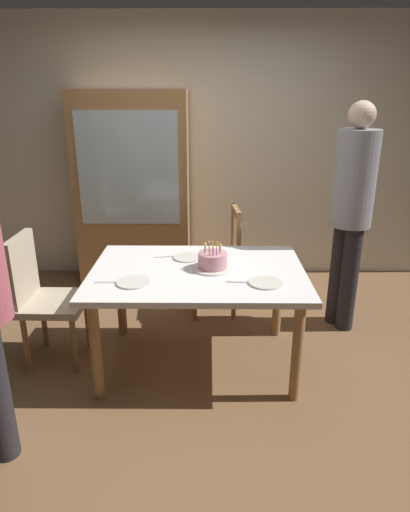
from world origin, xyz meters
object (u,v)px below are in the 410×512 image
dining_table (198,282)px  plate_far_side (188,257)px  chair_spindle_back (216,263)px  chair_upholstered (41,292)px  plate_near_guest (266,283)px  birthday_cake (213,261)px  person_guest (352,205)px  china_cabinet (133,191)px  plate_near_celebrant (134,282)px

dining_table → plate_far_side: size_ratio=6.62×
chair_spindle_back → chair_upholstered: (-1.26, -0.78, 0.07)m
dining_table → chair_upholstered: bearing=177.3°
plate_far_side → chair_spindle_back: chair_spindle_back is taller
plate_near_guest → chair_spindle_back: chair_spindle_back is taller
birthday_cake → dining_table: bearing=-169.3°
person_guest → china_cabinet: size_ratio=0.96×
plate_near_celebrant → plate_near_guest: 0.84m
birthday_cake → plate_far_side: (-0.17, 0.21, -0.05)m
plate_far_side → person_guest: person_guest is taller
chair_upholstered → plate_near_celebrant: bearing=-21.6°
plate_far_side → plate_near_guest: same height
plate_near_celebrant → person_guest: (1.59, 0.82, 0.31)m
plate_near_guest → person_guest: bearing=47.4°
person_guest → plate_far_side: bearing=-164.3°
birthday_cake → person_guest: size_ratio=0.15×
chair_upholstered → china_cabinet: size_ratio=0.50×
plate_near_guest → chair_upholstered: bearing=169.7°
plate_far_side → plate_near_guest: 0.69m
birthday_cake → chair_spindle_back: 0.88m
birthday_cake → person_guest: bearing=27.5°
person_guest → china_cabinet: (-1.87, 0.97, -0.09)m
chair_upholstered → person_guest: (2.31, 0.53, 0.51)m
plate_near_guest → china_cabinet: 2.12m
plate_near_guest → china_cabinet: bearing=121.9°
birthday_cake → chair_upholstered: (-1.22, 0.03, -0.25)m
plate_near_celebrant → chair_upholstered: size_ratio=0.23×
birthday_cake → plate_near_guest: (0.34, -0.25, -0.05)m
birthday_cake → plate_near_celebrant: birthday_cake is taller
dining_table → chair_spindle_back: bearing=80.5°
plate_near_celebrant → person_guest: size_ratio=0.12×
chair_upholstered → person_guest: person_guest is taller
plate_near_celebrant → chair_upholstered: 0.80m
plate_near_guest → chair_spindle_back: 1.14m
plate_near_celebrant → china_cabinet: size_ratio=0.12×
plate_near_celebrant → china_cabinet: (-0.28, 1.79, 0.22)m
dining_table → birthday_cake: birthday_cake is taller
chair_spindle_back → china_cabinet: (-0.82, 0.72, 0.49)m
dining_table → plate_near_guest: 0.50m
chair_upholstered → plate_far_side: bearing=9.6°
chair_spindle_back → china_cabinet: china_cabinet is taller
plate_far_side → chair_upholstered: size_ratio=0.23×
plate_far_side → china_cabinet: (-0.61, 1.33, 0.22)m
plate_near_celebrant → person_guest: bearing=27.2°
plate_near_guest → plate_far_side: bearing=137.8°
plate_near_guest → chair_upholstered: (-1.55, 0.28, -0.20)m
birthday_cake → plate_far_side: birthday_cake is taller
chair_upholstered → person_guest: size_ratio=0.52×
birthday_cake → chair_upholstered: bearing=178.4°
plate_near_celebrant → chair_spindle_back: (0.54, 1.07, -0.28)m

